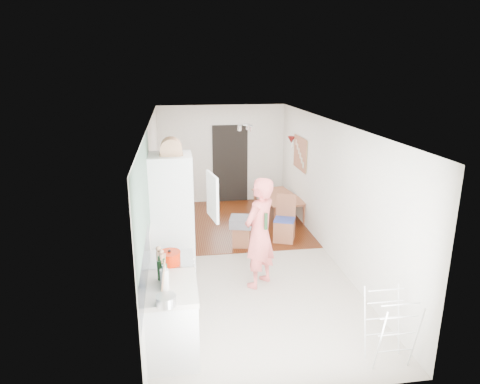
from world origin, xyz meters
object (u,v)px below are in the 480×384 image
object	(u,v)px
stool	(241,236)
person	(260,223)
dining_chair	(285,219)
dining_table	(280,208)
drying_rack	(390,329)

from	to	relation	value
stool	person	bearing A→B (deg)	-88.18
dining_chair	dining_table	bearing A→B (deg)	101.50
dining_table	stool	size ratio (longest dim) A/B	2.98
dining_chair	drying_rack	world-z (taller)	dining_chair
person	dining_table	bearing A→B (deg)	-153.46
dining_chair	stool	xyz separation A→B (m)	(-0.90, -0.12, -0.26)
person	stool	bearing A→B (deg)	-132.04
person	stool	size ratio (longest dim) A/B	4.96
dining_table	stool	distance (m)	1.91
dining_chair	stool	bearing A→B (deg)	-150.87
dining_table	drying_rack	world-z (taller)	drying_rack
dining_table	stool	world-z (taller)	dining_table
dining_table	dining_chair	size ratio (longest dim) A/B	1.35
person	drying_rack	distance (m)	2.47
dining_chair	drying_rack	bearing A→B (deg)	-63.98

